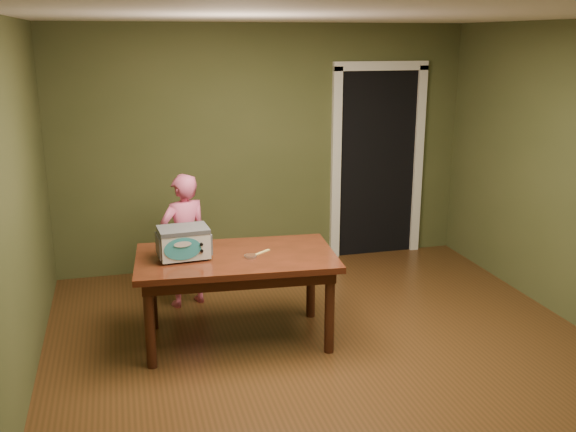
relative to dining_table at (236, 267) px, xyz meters
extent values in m
plane|color=#4F2E16|center=(0.67, -0.67, -0.65)|extent=(5.00, 5.00, 0.00)
cube|color=#494D29|center=(0.67, 1.83, 0.65)|extent=(4.50, 0.02, 2.60)
cube|color=#494D29|center=(-1.58, -0.67, 0.65)|extent=(0.02, 5.00, 2.60)
cube|color=white|center=(0.67, -0.67, 1.95)|extent=(4.50, 5.00, 0.02)
cube|color=black|center=(1.97, 2.13, 0.40)|extent=(0.90, 0.60, 2.10)
cube|color=black|center=(1.97, 1.82, 0.40)|extent=(0.90, 0.02, 2.10)
cube|color=white|center=(1.47, 1.80, 0.40)|extent=(0.10, 0.06, 2.20)
cube|color=white|center=(2.47, 1.80, 0.40)|extent=(0.10, 0.06, 2.20)
cube|color=white|center=(1.97, 1.80, 1.50)|extent=(1.10, 0.06, 0.10)
cube|color=#3B190D|center=(0.00, 0.00, 0.07)|extent=(1.67, 1.03, 0.05)
cube|color=#35180D|center=(0.00, 0.00, 0.00)|extent=(1.54, 0.90, 0.10)
cylinder|color=#35180D|center=(-0.73, -0.29, -0.30)|extent=(0.08, 0.08, 0.70)
cylinder|color=#35180D|center=(-0.67, 0.41, -0.30)|extent=(0.08, 0.08, 0.70)
cylinder|color=#35180D|center=(0.67, -0.41, -0.30)|extent=(0.08, 0.08, 0.70)
cylinder|color=#35180D|center=(0.73, 0.29, -0.30)|extent=(0.08, 0.08, 0.70)
cylinder|color=#4C4F54|center=(-0.56, -0.08, 0.11)|extent=(0.03, 0.03, 0.02)
cylinder|color=#4C4F54|center=(-0.58, 0.12, 0.11)|extent=(0.03, 0.03, 0.02)
cylinder|color=#4C4F54|center=(-0.25, -0.06, 0.11)|extent=(0.03, 0.03, 0.02)
cylinder|color=#4C4F54|center=(-0.26, 0.14, 0.11)|extent=(0.03, 0.03, 0.02)
cube|color=silver|center=(-0.41, 0.03, 0.22)|extent=(0.40, 0.30, 0.21)
cube|color=#4C4F54|center=(-0.41, 0.03, 0.34)|extent=(0.41, 0.30, 0.03)
cube|color=#4C4F54|center=(-0.61, 0.02, 0.22)|extent=(0.03, 0.24, 0.17)
cube|color=#4C4F54|center=(-0.21, 0.04, 0.22)|extent=(0.03, 0.24, 0.17)
ellipsoid|color=teal|center=(-0.44, -0.11, 0.22)|extent=(0.29, 0.03, 0.18)
cylinder|color=black|center=(-0.29, -0.10, 0.25)|extent=(0.03, 0.01, 0.03)
cylinder|color=black|center=(-0.29, -0.10, 0.19)|extent=(0.02, 0.01, 0.02)
cylinder|color=silver|center=(0.10, -0.09, 0.11)|extent=(0.10, 0.10, 0.02)
cylinder|color=#482518|center=(0.10, -0.09, 0.12)|extent=(0.09, 0.09, 0.01)
cube|color=#D9B95E|center=(0.21, 0.00, 0.10)|extent=(0.16, 0.13, 0.01)
imported|color=#E45E8C|center=(-0.33, 0.86, -0.02)|extent=(0.54, 0.44, 1.26)
camera|label=1|loc=(-0.86, -4.85, 1.80)|focal=40.00mm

